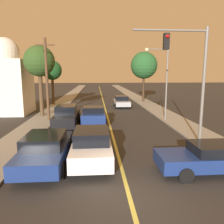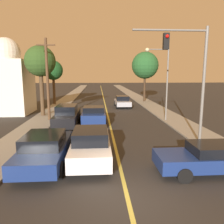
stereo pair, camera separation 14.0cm
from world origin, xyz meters
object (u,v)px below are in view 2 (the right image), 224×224
Objects in this scene: car_near_lane_second at (94,115)px; traffic_signal_mast at (189,67)px; car_near_lane_front at (91,145)px; car_far_oncoming at (122,101)px; car_crossing_right at (212,158)px; car_outer_lane_front at (45,148)px; tree_left_near at (53,71)px; streetlamp_right at (162,73)px; tree_right_near at (145,65)px; utility_pole_left at (47,78)px; car_outer_lane_second at (67,116)px; tree_left_far at (40,62)px; domed_building_left at (8,81)px.

car_near_lane_second is 0.57× the size of traffic_signal_mast.
car_near_lane_front reaches higher than car_far_oncoming.
car_near_lane_second reaches higher than car_crossing_right.
tree_left_near is (-3.58, 20.86, 3.91)m from car_outer_lane_front.
streetlamp_right is 16.48m from tree_left_near.
tree_left_near is 13.44m from tree_right_near.
traffic_signal_mast is (5.75, -5.64, 3.87)m from car_near_lane_second.
utility_pole_left is (-7.70, -8.12, 3.18)m from car_far_oncoming.
tree_right_near is (1.76, 20.40, 0.84)m from traffic_signal_mast.
car_near_lane_front is 0.68× the size of traffic_signal_mast.
car_outer_lane_second reaches higher than car_outer_lane_front.
car_near_lane_front is 7.31m from traffic_signal_mast.
car_outer_lane_second is at bearing 90.00° from car_outer_lane_front.
car_outer_lane_second is 0.86× the size of tree_left_near.
car_near_lane_front is 0.62× the size of tree_right_near.
car_near_lane_front is 0.94× the size of car_outer_lane_front.
car_far_oncoming is 0.61× the size of tree_left_far.
car_far_oncoming is 0.58× the size of utility_pole_left.
car_outer_lane_second reaches higher than car_far_oncoming.
streetlamp_right is (8.23, 1.68, 3.42)m from car_outer_lane_second.
tree_right_near is at bearing 85.07° from traffic_signal_mast.
streetlamp_right is at bearing -44.23° from tree_left_near.
car_outer_lane_second is at bearing -164.47° from car_near_lane_second.
car_crossing_right is 15.11m from utility_pole_left.
car_outer_lane_front is 21.52m from tree_left_near.
car_near_lane_front is 13.84m from tree_left_far.
car_outer_lane_front is 13.44m from tree_left_far.
car_near_lane_second is 5.43m from utility_pole_left.
tree_left_far reaches higher than car_far_oncoming.
car_far_oncoming is (3.58, 9.84, -0.10)m from car_near_lane_second.
traffic_signal_mast reaches higher than car_far_oncoming.
car_near_lane_front is at bearing -73.77° from car_outer_lane_second.
car_near_lane_second is 0.53× the size of utility_pole_left.
car_near_lane_second is 0.81× the size of car_crossing_right.
utility_pole_left is at bearing -131.74° from tree_right_near.
tree_left_far reaches higher than car_outer_lane_front.
car_outer_lane_front is 12.95m from streetlamp_right.
utility_pole_left is at bearing 101.15° from car_outer_lane_front.
tree_right_near is (13.24, 2.18, 0.82)m from tree_left_near.
tree_left_far is (-5.25, 11.96, 4.60)m from car_near_lane_front.
car_near_lane_front is 11.00m from utility_pole_left.
traffic_signal_mast reaches higher than tree_left_near.
car_outer_lane_front is at bearing 72.45° from car_far_oncoming.
car_outer_lane_front is 0.77× the size of streetlamp_right.
car_near_lane_second is 0.52× the size of tree_right_near.
utility_pole_left reaches higher than car_near_lane_second.
tree_left_near is 0.81× the size of tree_right_near.
domed_building_left is at bearing 123.40° from car_near_lane_front.
tree_right_near is at bearing 9.34° from tree_left_near.
car_outer_lane_front is at bearing -63.61° from domed_building_left.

